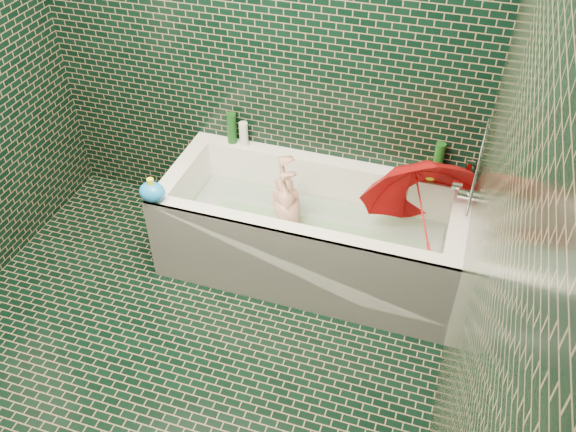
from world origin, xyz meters
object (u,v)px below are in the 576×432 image
(rubber_duck, at_px, (431,174))
(bath_toy, at_px, (152,192))
(bathtub, at_px, (310,239))
(child, at_px, (291,222))
(umbrella, at_px, (422,211))

(rubber_duck, height_order, bath_toy, bath_toy)
(bathtub, distance_m, bath_toy, 0.95)
(rubber_duck, bearing_deg, bathtub, -142.55)
(child, relative_size, rubber_duck, 6.41)
(bathtub, xyz_separation_m, rubber_duck, (0.60, 0.33, 0.38))
(bath_toy, bearing_deg, umbrella, 17.56)
(child, distance_m, umbrella, 0.76)
(child, height_order, bath_toy, bath_toy)
(bathtub, xyz_separation_m, child, (-0.12, 0.01, 0.10))
(rubber_duck, relative_size, bath_toy, 0.83)
(umbrella, bearing_deg, bath_toy, -178.33)
(child, height_order, umbrella, umbrella)
(umbrella, xyz_separation_m, rubber_duck, (0.00, 0.28, 0.05))
(bathtub, distance_m, rubber_duck, 0.79)
(rubber_duck, xyz_separation_m, bath_toy, (-1.40, -0.65, 0.02))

